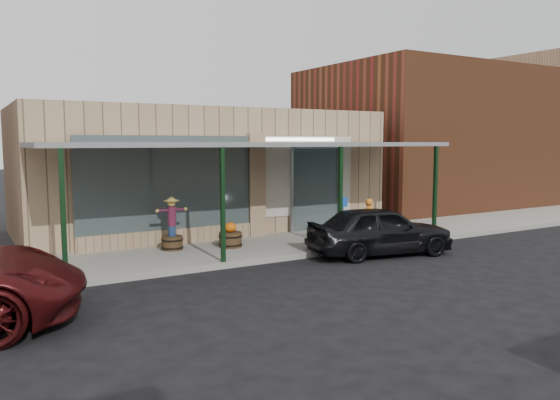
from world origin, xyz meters
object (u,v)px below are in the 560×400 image
barrel_scarecrow (172,232)px  barrel_pumpkin (230,238)px  handicap_sign (343,214)px  parked_sedan (380,230)px

barrel_scarecrow → barrel_pumpkin: barrel_scarecrow is taller
barrel_scarecrow → barrel_pumpkin: size_ratio=1.96×
handicap_sign → parked_sedan: size_ratio=0.33×
handicap_sign → barrel_scarecrow: bearing=158.0°
barrel_scarecrow → barrel_pumpkin: bearing=-36.5°
handicap_sign → parked_sedan: 1.20m
barrel_pumpkin → handicap_sign: 3.30m
barrel_pumpkin → handicap_sign: bearing=-25.4°
barrel_pumpkin → barrel_scarecrow: bearing=163.2°
parked_sedan → handicap_sign: bearing=35.4°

